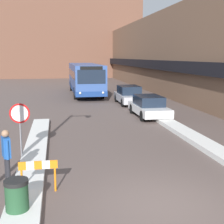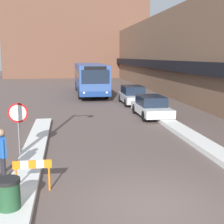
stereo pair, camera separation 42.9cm
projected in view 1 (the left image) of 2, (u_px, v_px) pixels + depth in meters
ground_plane at (163, 206)px, 8.21m from camera, size 160.00×160.00×0.00m
building_row_right at (178, 54)px, 32.46m from camera, size 5.50×60.00×8.29m
building_backdrop_far at (69, 35)px, 57.99m from camera, size 26.00×8.00×15.43m
snow_bank_left at (34, 157)px, 11.91m from camera, size 0.90×13.93×0.18m
snow_bank_right at (206, 145)px, 13.47m from camera, size 0.90×16.51×0.23m
city_bus at (85, 78)px, 31.94m from camera, size 2.73×12.15×3.10m
parked_car_front at (149, 106)px, 20.21m from camera, size 1.80×4.29×1.36m
parked_car_middle at (129, 95)px, 25.62m from camera, size 1.84×4.24×1.49m
stop_sign at (20, 119)px, 11.79m from camera, size 0.76×0.08×2.14m
pedestrian at (6, 151)px, 9.54m from camera, size 0.33×0.53×1.68m
trash_bin at (17, 198)px, 7.57m from camera, size 0.59×0.59×0.95m
construction_barricade at (38, 170)px, 8.91m from camera, size 1.10×0.06×0.94m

